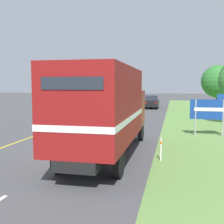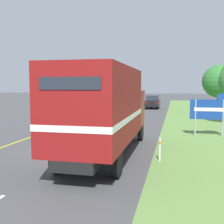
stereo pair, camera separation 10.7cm
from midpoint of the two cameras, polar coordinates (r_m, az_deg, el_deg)
The scene contains 14 objects.
ground_plane at distance 12.87m, azimuth -8.62°, elevation -8.27°, with size 200.00×200.00×0.00m, color #444447.
edge_line_yellow at distance 28.51m, azimuth -4.42°, elevation -0.73°, with size 0.12×64.27×0.01m, color yellow.
centre_dash_near at distance 13.14m, azimuth -8.14°, elevation -7.97°, with size 0.12×2.60×0.01m, color white.
centre_dash_mid_a at distance 19.34m, azimuth -1.26°, elevation -3.61°, with size 0.12×2.60×0.01m, color white.
centre_dash_mid_b at distance 25.74m, azimuth 2.21°, elevation -1.37°, with size 0.12×2.60×0.01m, color white.
centre_dash_far at distance 32.23m, azimuth 4.29°, elevation -0.02°, with size 0.12×2.60×0.01m, color white.
centre_dash_farthest at distance 38.75m, azimuth 5.68°, elevation 0.87°, with size 0.12×2.60×0.01m, color white.
horse_trailer_truck at distance 11.73m, azimuth -1.55°, elevation 0.71°, with size 2.45×8.65×3.74m.
lead_car_white at distance 26.98m, azimuth -1.17°, elevation 0.90°, with size 1.80×4.17×1.81m.
lead_car_black_ahead at distance 37.77m, azimuth 8.04°, elevation 2.11°, with size 1.80×4.28×1.79m.
lead_car_red_ahead at distance 49.70m, azimuth 4.89°, elevation 2.91°, with size 1.80×3.98×1.78m.
highway_sign at distance 17.76m, azimuth 19.17°, elevation 0.39°, with size 2.25×0.09×2.54m.
roadside_tree_far at distance 40.54m, azimuth 20.62°, elevation 5.84°, with size 4.37×4.37×5.79m.
delineator_post at distance 11.53m, azimuth 9.62°, elevation -7.31°, with size 0.08×0.08×0.95m.
Camera 1 is at (4.47, -11.68, 3.02)m, focal length 45.00 mm.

